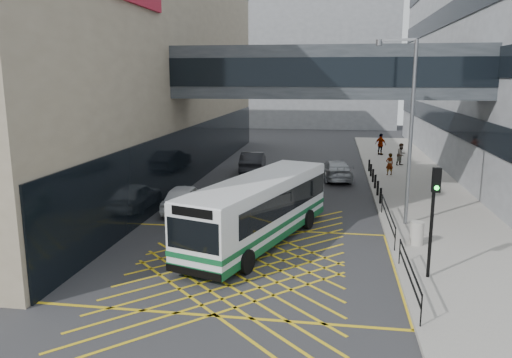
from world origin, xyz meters
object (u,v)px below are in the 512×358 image
at_px(car_white, 184,197).
at_px(pedestrian_a, 390,164).
at_px(street_lamp, 407,121).
at_px(car_dark, 253,162).
at_px(car_silver, 335,169).
at_px(litter_bin, 417,233).
at_px(bus, 260,208).
at_px(pedestrian_c, 381,144).
at_px(pedestrian_b, 401,154).
at_px(traffic_light, 434,207).

xyz_separation_m(car_white, pedestrian_a, (12.11, 11.43, 0.21)).
bearing_deg(street_lamp, pedestrian_a, 109.77).
height_order(car_dark, car_silver, car_dark).
bearing_deg(pedestrian_a, litter_bin, 65.38).
bearing_deg(car_dark, pedestrian_a, 173.87).
relative_size(bus, pedestrian_a, 6.55).
bearing_deg(litter_bin, bus, -177.55).
relative_size(litter_bin, pedestrian_c, 0.51).
height_order(pedestrian_a, pedestrian_b, pedestrian_b).
relative_size(car_dark, pedestrian_b, 2.85).
distance_m(car_silver, pedestrian_c, 12.04).
distance_m(car_white, pedestrian_a, 16.66).
relative_size(traffic_light, street_lamp, 0.46).
distance_m(bus, pedestrian_b, 22.17).
bearing_deg(pedestrian_b, pedestrian_c, 59.57).
relative_size(car_dark, car_silver, 1.05).
distance_m(bus, pedestrian_a, 17.62).
relative_size(bus, car_white, 2.23).
distance_m(street_lamp, pedestrian_c, 22.71).
height_order(bus, litter_bin, bus).
height_order(car_silver, litter_bin, car_silver).
bearing_deg(bus, car_white, 154.79).
xyz_separation_m(litter_bin, pedestrian_c, (0.64, 25.53, 0.48)).
relative_size(car_silver, pedestrian_b, 2.72).
xyz_separation_m(car_dark, pedestrian_c, (10.41, 9.43, 0.34)).
xyz_separation_m(traffic_light, pedestrian_b, (1.96, 23.90, -1.74)).
relative_size(car_silver, pedestrian_c, 2.48).
relative_size(car_silver, traffic_light, 1.21).
bearing_deg(litter_bin, car_dark, 121.24).
xyz_separation_m(street_lamp, pedestrian_a, (0.68, 12.57, -4.22)).
xyz_separation_m(car_dark, pedestrian_b, (11.59, 4.04, 0.26)).
height_order(car_white, pedestrian_b, pedestrian_b).
height_order(car_dark, pedestrian_a, pedestrian_a).
bearing_deg(car_white, street_lamp, 172.90).
relative_size(bus, street_lamp, 1.20).
distance_m(street_lamp, pedestrian_b, 17.56).
xyz_separation_m(bus, car_silver, (3.31, 14.51, -0.80)).
bearing_deg(pedestrian_c, car_silver, 110.25).
bearing_deg(traffic_light, bus, 148.41).
bearing_deg(pedestrian_b, traffic_light, -137.43).
relative_size(car_white, traffic_light, 1.17).
xyz_separation_m(bus, pedestrian_b, (8.60, 20.43, -0.50)).
bearing_deg(car_dark, car_white, 76.58).
bearing_deg(bus, pedestrian_c, 92.16).
bearing_deg(bus, pedestrian_b, 85.37).
xyz_separation_m(car_white, traffic_light, (11.52, -8.09, 2.04)).
xyz_separation_m(bus, car_dark, (-2.99, 16.39, -0.76)).
xyz_separation_m(car_dark, litter_bin, (9.77, -16.10, -0.14)).
bearing_deg(car_dark, car_silver, 159.15).
relative_size(bus, pedestrian_b, 5.90).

